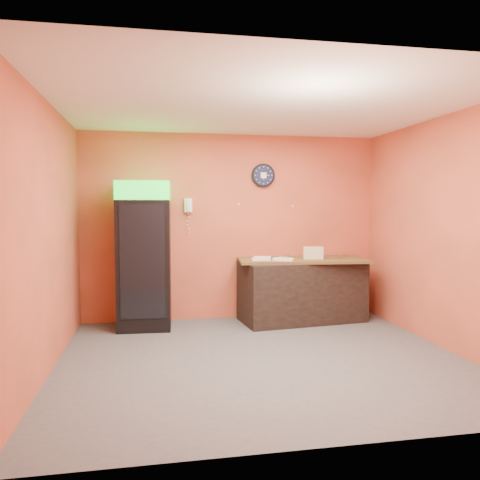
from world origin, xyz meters
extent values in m
plane|color=#47474C|center=(0.00, 0.00, 0.00)|extent=(4.50, 4.50, 0.00)
cube|color=#E1593F|center=(0.00, 2.00, 1.40)|extent=(4.50, 0.02, 2.80)
cube|color=#E1593F|center=(-2.25, 0.00, 1.40)|extent=(0.02, 4.00, 2.80)
cube|color=#E1593F|center=(2.25, 0.00, 1.40)|extent=(0.02, 4.00, 2.80)
cube|color=white|center=(0.00, 0.00, 2.80)|extent=(4.50, 4.00, 0.02)
cube|color=black|center=(-1.32, 1.65, 0.90)|extent=(0.76, 0.76, 1.80)
cube|color=#19DC28|center=(-1.32, 1.65, 1.93)|extent=(0.76, 0.76, 0.26)
cube|color=black|center=(-1.30, 1.29, 0.98)|extent=(0.60, 0.05, 1.54)
cube|color=black|center=(0.98, 1.60, 0.45)|extent=(1.88, 1.00, 0.90)
cylinder|color=black|center=(0.47, 1.98, 2.19)|extent=(0.36, 0.05, 0.36)
cylinder|color=#0F1433|center=(0.47, 1.95, 2.19)|extent=(0.31, 0.01, 0.31)
cube|color=white|center=(0.47, 1.94, 2.19)|extent=(0.09, 0.00, 0.09)
cube|color=white|center=(-0.67, 1.96, 1.73)|extent=(0.11, 0.07, 0.20)
cube|color=white|center=(-0.67, 1.91, 1.73)|extent=(0.05, 0.04, 0.17)
cube|color=brown|center=(0.98, 1.60, 0.92)|extent=(1.96, 1.01, 0.04)
cube|color=beige|center=(1.12, 1.49, 0.97)|extent=(0.30, 0.16, 0.06)
cube|color=beige|center=(1.12, 1.49, 1.03)|extent=(0.30, 0.16, 0.06)
cube|color=beige|center=(1.12, 1.49, 1.09)|extent=(0.30, 0.16, 0.06)
cube|color=silver|center=(0.32, 1.46, 0.96)|extent=(0.27, 0.11, 0.04)
cube|color=silver|center=(0.63, 1.36, 0.96)|extent=(0.31, 0.24, 0.04)
cube|color=silver|center=(0.39, 1.68, 0.96)|extent=(0.26, 0.14, 0.04)
cylinder|color=silver|center=(0.80, 1.75, 0.97)|extent=(0.06, 0.06, 0.06)
camera|label=1|loc=(-1.18, -5.03, 1.70)|focal=35.00mm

